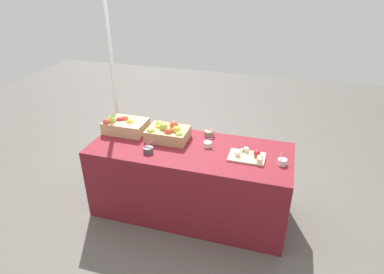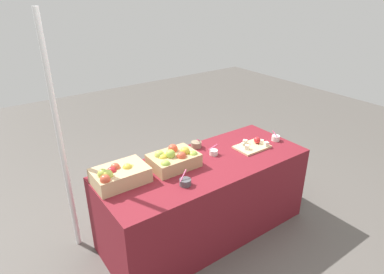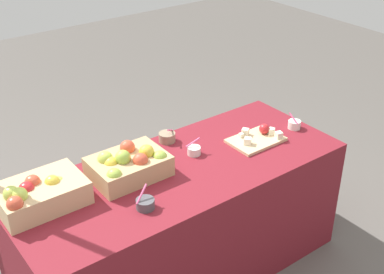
{
  "view_description": "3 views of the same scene",
  "coord_description": "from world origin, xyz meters",
  "px_view_note": "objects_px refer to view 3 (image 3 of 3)",
  "views": [
    {
      "loc": [
        0.78,
        -2.55,
        2.25
      ],
      "look_at": [
        0.0,
        0.06,
        0.83
      ],
      "focal_mm": 30.51,
      "sensor_mm": 36.0,
      "label": 1
    },
    {
      "loc": [
        -1.57,
        -1.98,
        2.15
      ],
      "look_at": [
        -0.1,
        0.07,
        0.99
      ],
      "focal_mm": 30.96,
      "sensor_mm": 36.0,
      "label": 2
    },
    {
      "loc": [
        -1.38,
        -1.95,
        2.27
      ],
      "look_at": [
        0.06,
        -0.03,
        0.93
      ],
      "focal_mm": 48.38,
      "sensor_mm": 36.0,
      "label": 3
    }
  ],
  "objects_px": {
    "apple_crate_left": "(40,194)",
    "sample_bowl_mid": "(294,124)",
    "sample_bowl_far": "(145,204)",
    "cutting_board_front": "(258,138)",
    "sample_bowl_extra": "(167,137)",
    "apple_crate_middle": "(129,165)",
    "sample_bowl_near": "(194,150)"
  },
  "relations": [
    {
      "from": "cutting_board_front",
      "to": "sample_bowl_near",
      "type": "distance_m",
      "value": 0.41
    },
    {
      "from": "apple_crate_left",
      "to": "sample_bowl_far",
      "type": "relative_size",
      "value": 3.71
    },
    {
      "from": "sample_bowl_near",
      "to": "sample_bowl_extra",
      "type": "bearing_deg",
      "value": 99.94
    },
    {
      "from": "apple_crate_middle",
      "to": "apple_crate_left",
      "type": "bearing_deg",
      "value": 175.76
    },
    {
      "from": "sample_bowl_mid",
      "to": "sample_bowl_far",
      "type": "xyz_separation_m",
      "value": [
        -1.19,
        -0.14,
        -0.0
      ]
    },
    {
      "from": "apple_crate_middle",
      "to": "sample_bowl_mid",
      "type": "xyz_separation_m",
      "value": [
        1.1,
        -0.15,
        -0.04
      ]
    },
    {
      "from": "sample_bowl_far",
      "to": "apple_crate_middle",
      "type": "bearing_deg",
      "value": 74.03
    },
    {
      "from": "apple_crate_middle",
      "to": "cutting_board_front",
      "type": "xyz_separation_m",
      "value": [
        0.82,
        -0.13,
        -0.05
      ]
    },
    {
      "from": "sample_bowl_far",
      "to": "sample_bowl_extra",
      "type": "distance_m",
      "value": 0.66
    },
    {
      "from": "sample_bowl_mid",
      "to": "sample_bowl_near",
      "type": "bearing_deg",
      "value": 169.63
    },
    {
      "from": "sample_bowl_extra",
      "to": "sample_bowl_mid",
      "type": "bearing_deg",
      "value": -25.17
    },
    {
      "from": "sample_bowl_near",
      "to": "sample_bowl_far",
      "type": "height_order",
      "value": "sample_bowl_far"
    },
    {
      "from": "apple_crate_middle",
      "to": "sample_bowl_extra",
      "type": "xyz_separation_m",
      "value": [
        0.38,
        0.19,
        -0.04
      ]
    },
    {
      "from": "sample_bowl_near",
      "to": "cutting_board_front",
      "type": "bearing_deg",
      "value": -14.22
    },
    {
      "from": "apple_crate_left",
      "to": "apple_crate_middle",
      "type": "relative_size",
      "value": 1.05
    },
    {
      "from": "apple_crate_middle",
      "to": "sample_bowl_near",
      "type": "distance_m",
      "value": 0.42
    },
    {
      "from": "apple_crate_left",
      "to": "sample_bowl_mid",
      "type": "bearing_deg",
      "value": -6.78
    },
    {
      "from": "apple_crate_left",
      "to": "sample_bowl_mid",
      "type": "xyz_separation_m",
      "value": [
        1.58,
        -0.19,
        -0.04
      ]
    },
    {
      "from": "apple_crate_left",
      "to": "sample_bowl_far",
      "type": "distance_m",
      "value": 0.51
    },
    {
      "from": "sample_bowl_far",
      "to": "sample_bowl_extra",
      "type": "relative_size",
      "value": 1.09
    },
    {
      "from": "sample_bowl_near",
      "to": "sample_bowl_mid",
      "type": "xyz_separation_m",
      "value": [
        0.69,
        -0.13,
        0.0
      ]
    },
    {
      "from": "cutting_board_front",
      "to": "sample_bowl_far",
      "type": "bearing_deg",
      "value": -169.85
    },
    {
      "from": "sample_bowl_far",
      "to": "sample_bowl_extra",
      "type": "bearing_deg",
      "value": 46.24
    },
    {
      "from": "apple_crate_middle",
      "to": "sample_bowl_far",
      "type": "relative_size",
      "value": 3.53
    },
    {
      "from": "cutting_board_front",
      "to": "sample_bowl_extra",
      "type": "relative_size",
      "value": 3.08
    },
    {
      "from": "sample_bowl_mid",
      "to": "cutting_board_front",
      "type": "bearing_deg",
      "value": 175.14
    },
    {
      "from": "sample_bowl_near",
      "to": "sample_bowl_far",
      "type": "bearing_deg",
      "value": -152.1
    },
    {
      "from": "apple_crate_middle",
      "to": "sample_bowl_far",
      "type": "height_order",
      "value": "apple_crate_middle"
    },
    {
      "from": "apple_crate_left",
      "to": "sample_bowl_far",
      "type": "xyz_separation_m",
      "value": [
        0.4,
        -0.32,
        -0.05
      ]
    },
    {
      "from": "sample_bowl_far",
      "to": "sample_bowl_extra",
      "type": "xyz_separation_m",
      "value": [
        0.46,
        0.48,
        0.0
      ]
    },
    {
      "from": "sample_bowl_mid",
      "to": "sample_bowl_extra",
      "type": "bearing_deg",
      "value": 154.83
    },
    {
      "from": "cutting_board_front",
      "to": "sample_bowl_extra",
      "type": "xyz_separation_m",
      "value": [
        -0.44,
        0.32,
        0.01
      ]
    }
  ]
}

